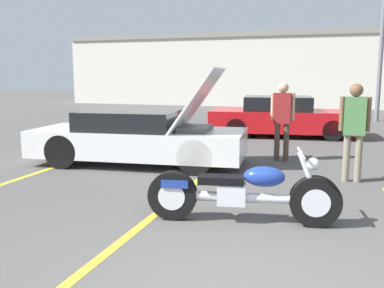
{
  "coord_description": "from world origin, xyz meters",
  "views": [
    {
      "loc": [
        0.59,
        -3.31,
        1.88
      ],
      "look_at": [
        -1.47,
        3.06,
        0.8
      ],
      "focal_mm": 40.0,
      "sensor_mm": 36.0,
      "label": 1
    }
  ],
  "objects_px": {
    "motorcycle": "(242,193)",
    "spectator_near_motorcycle": "(354,124)",
    "parked_car_left_row": "(282,117)",
    "show_car_hood_open": "(139,137)",
    "spectator_midground": "(282,115)"
  },
  "relations": [
    {
      "from": "show_car_hood_open",
      "to": "motorcycle",
      "type": "bearing_deg",
      "value": -52.15
    },
    {
      "from": "motorcycle",
      "to": "spectator_near_motorcycle",
      "type": "height_order",
      "value": "spectator_near_motorcycle"
    },
    {
      "from": "spectator_midground",
      "to": "motorcycle",
      "type": "bearing_deg",
      "value": -90.47
    },
    {
      "from": "show_car_hood_open",
      "to": "spectator_midground",
      "type": "height_order",
      "value": "show_car_hood_open"
    },
    {
      "from": "motorcycle",
      "to": "parked_car_left_row",
      "type": "relative_size",
      "value": 0.53
    },
    {
      "from": "spectator_near_motorcycle",
      "to": "motorcycle",
      "type": "bearing_deg",
      "value": -117.96
    },
    {
      "from": "parked_car_left_row",
      "to": "spectator_near_motorcycle",
      "type": "distance_m",
      "value": 5.78
    },
    {
      "from": "spectator_midground",
      "to": "parked_car_left_row",
      "type": "bearing_deg",
      "value": 96.1
    },
    {
      "from": "motorcycle",
      "to": "show_car_hood_open",
      "type": "xyz_separation_m",
      "value": [
        -2.8,
        2.95,
        0.18
      ]
    },
    {
      "from": "motorcycle",
      "to": "show_car_hood_open",
      "type": "height_order",
      "value": "show_car_hood_open"
    },
    {
      "from": "motorcycle",
      "to": "show_car_hood_open",
      "type": "relative_size",
      "value": 0.53
    },
    {
      "from": "motorcycle",
      "to": "spectator_near_motorcycle",
      "type": "xyz_separation_m",
      "value": [
        1.44,
        2.71,
        0.65
      ]
    },
    {
      "from": "parked_car_left_row",
      "to": "show_car_hood_open",
      "type": "bearing_deg",
      "value": -122.38
    },
    {
      "from": "motorcycle",
      "to": "show_car_hood_open",
      "type": "bearing_deg",
      "value": 124.3
    },
    {
      "from": "spectator_near_motorcycle",
      "to": "spectator_midground",
      "type": "bearing_deg",
      "value": 132.41
    }
  ]
}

